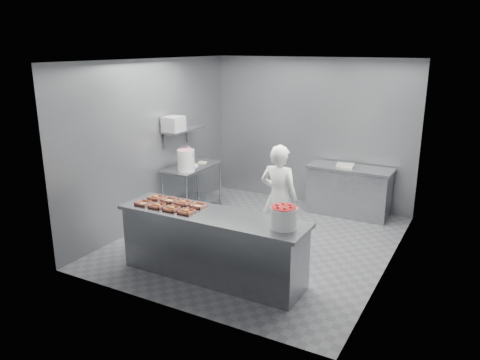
{
  "coord_description": "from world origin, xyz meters",
  "views": [
    {
      "loc": [
        3.06,
        -6.18,
        3.01
      ],
      "look_at": [
        -0.21,
        -0.2,
        1.04
      ],
      "focal_mm": 35.0,
      "sensor_mm": 36.0,
      "label": 1
    }
  ],
  "objects_px": {
    "back_counter": "(349,191)",
    "tray_0": "(143,203)",
    "tray_1": "(157,206)",
    "strawberry_tub": "(284,217)",
    "tray_5": "(170,200)",
    "service_counter": "(212,245)",
    "tray_6": "(184,203)",
    "glaze_bucket": "(186,160)",
    "appliance": "(174,124)",
    "tray_7": "(198,206)",
    "worker": "(279,198)",
    "tray_3": "(186,211)",
    "tray_4": "(156,197)",
    "tray_2": "(171,208)",
    "prep_table": "(192,182)"
  },
  "relations": [
    {
      "from": "tray_6",
      "to": "strawberry_tub",
      "type": "xyz_separation_m",
      "value": [
        1.56,
        -0.14,
        0.12
      ]
    },
    {
      "from": "tray_4",
      "to": "worker",
      "type": "relative_size",
      "value": 0.12
    },
    {
      "from": "prep_table",
      "to": "back_counter",
      "type": "xyz_separation_m",
      "value": [
        2.55,
        1.3,
        -0.14
      ]
    },
    {
      "from": "service_counter",
      "to": "strawberry_tub",
      "type": "distance_m",
      "value": 1.17
    },
    {
      "from": "tray_4",
      "to": "strawberry_tub",
      "type": "bearing_deg",
      "value": -3.85
    },
    {
      "from": "worker",
      "to": "glaze_bucket",
      "type": "relative_size",
      "value": 3.58
    },
    {
      "from": "prep_table",
      "to": "tray_3",
      "type": "relative_size",
      "value": 6.4
    },
    {
      "from": "tray_1",
      "to": "strawberry_tub",
      "type": "bearing_deg",
      "value": 4.37
    },
    {
      "from": "tray_6",
      "to": "back_counter",
      "type": "bearing_deg",
      "value": 65.09
    },
    {
      "from": "tray_3",
      "to": "tray_4",
      "type": "bearing_deg",
      "value": 159.13
    },
    {
      "from": "service_counter",
      "to": "tray_5",
      "type": "distance_m",
      "value": 0.92
    },
    {
      "from": "back_counter",
      "to": "tray_2",
      "type": "bearing_deg",
      "value": -113.12
    },
    {
      "from": "prep_table",
      "to": "worker",
      "type": "distance_m",
      "value": 2.17
    },
    {
      "from": "back_counter",
      "to": "tray_6",
      "type": "xyz_separation_m",
      "value": [
        -1.45,
        -3.11,
        0.47
      ]
    },
    {
      "from": "tray_1",
      "to": "tray_6",
      "type": "relative_size",
      "value": 1.0
    },
    {
      "from": "tray_5",
      "to": "tray_7",
      "type": "relative_size",
      "value": 1.0
    },
    {
      "from": "service_counter",
      "to": "appliance",
      "type": "bearing_deg",
      "value": 137.29
    },
    {
      "from": "tray_2",
      "to": "tray_0",
      "type": "bearing_deg",
      "value": 180.0
    },
    {
      "from": "tray_1",
      "to": "tray_3",
      "type": "height_order",
      "value": "same"
    },
    {
      "from": "prep_table",
      "to": "tray_5",
      "type": "bearing_deg",
      "value": -64.43
    },
    {
      "from": "service_counter",
      "to": "tray_3",
      "type": "distance_m",
      "value": 0.58
    },
    {
      "from": "tray_4",
      "to": "worker",
      "type": "xyz_separation_m",
      "value": [
        1.42,
        1.12,
        -0.11
      ]
    },
    {
      "from": "tray_7",
      "to": "service_counter",
      "type": "bearing_deg",
      "value": -24.39
    },
    {
      "from": "service_counter",
      "to": "tray_6",
      "type": "xyz_separation_m",
      "value": [
        -0.55,
        0.14,
        0.47
      ]
    },
    {
      "from": "tray_0",
      "to": "tray_5",
      "type": "height_order",
      "value": "same"
    },
    {
      "from": "tray_0",
      "to": "glaze_bucket",
      "type": "height_order",
      "value": "glaze_bucket"
    },
    {
      "from": "back_counter",
      "to": "tray_6",
      "type": "distance_m",
      "value": 3.46
    },
    {
      "from": "prep_table",
      "to": "appliance",
      "type": "relative_size",
      "value": 3.53
    },
    {
      "from": "back_counter",
      "to": "tray_3",
      "type": "relative_size",
      "value": 8.01
    },
    {
      "from": "back_counter",
      "to": "tray_0",
      "type": "xyz_separation_m",
      "value": [
        -1.92,
        -3.39,
        0.47
      ]
    },
    {
      "from": "glaze_bucket",
      "to": "appliance",
      "type": "height_order",
      "value": "appliance"
    },
    {
      "from": "tray_4",
      "to": "tray_7",
      "type": "xyz_separation_m",
      "value": [
        0.72,
        0.0,
        -0.0
      ]
    },
    {
      "from": "back_counter",
      "to": "tray_0",
      "type": "height_order",
      "value": "tray_0"
    },
    {
      "from": "prep_table",
      "to": "tray_1",
      "type": "xyz_separation_m",
      "value": [
        0.86,
        -2.09,
        0.33
      ]
    },
    {
      "from": "worker",
      "to": "appliance",
      "type": "bearing_deg",
      "value": -9.15
    },
    {
      "from": "strawberry_tub",
      "to": "tray_2",
      "type": "bearing_deg",
      "value": -174.95
    },
    {
      "from": "prep_table",
      "to": "tray_7",
      "type": "height_order",
      "value": "tray_7"
    },
    {
      "from": "back_counter",
      "to": "glaze_bucket",
      "type": "xyz_separation_m",
      "value": [
        -2.44,
        -1.63,
        0.64
      ]
    },
    {
      "from": "service_counter",
      "to": "tray_3",
      "type": "relative_size",
      "value": 13.88
    },
    {
      "from": "tray_5",
      "to": "strawberry_tub",
      "type": "xyz_separation_m",
      "value": [
        1.79,
        -0.14,
        0.12
      ]
    },
    {
      "from": "tray_3",
      "to": "tray_7",
      "type": "bearing_deg",
      "value": 89.37
    },
    {
      "from": "tray_4",
      "to": "tray_7",
      "type": "relative_size",
      "value": 1.0
    },
    {
      "from": "tray_7",
      "to": "worker",
      "type": "bearing_deg",
      "value": 58.1
    },
    {
      "from": "tray_4",
      "to": "back_counter",
      "type": "bearing_deg",
      "value": 58.26
    },
    {
      "from": "prep_table",
      "to": "back_counter",
      "type": "bearing_deg",
      "value": 27.01
    },
    {
      "from": "glaze_bucket",
      "to": "appliance",
      "type": "xyz_separation_m",
      "value": [
        -0.28,
        0.06,
        0.6
      ]
    },
    {
      "from": "tray_1",
      "to": "tray_6",
      "type": "bearing_deg",
      "value": 48.83
    },
    {
      "from": "tray_0",
      "to": "tray_7",
      "type": "relative_size",
      "value": 1.0
    },
    {
      "from": "tray_4",
      "to": "strawberry_tub",
      "type": "xyz_separation_m",
      "value": [
        2.04,
        -0.14,
        0.12
      ]
    },
    {
      "from": "back_counter",
      "to": "tray_5",
      "type": "distance_m",
      "value": 3.57
    }
  ]
}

